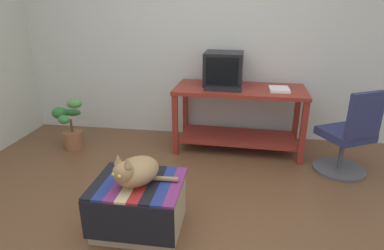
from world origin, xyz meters
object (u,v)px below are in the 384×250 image
Objects in this scene: keyboard at (223,89)px; potted_plant at (70,126)px; tv_monitor at (224,69)px; ottoman_with_blanket at (139,205)px; office_chair at (349,138)px; book at (279,89)px; desk at (239,108)px; cat at (135,171)px.

keyboard is 0.64× the size of potted_plant.
ottoman_with_blanket is at bearing -104.79° from tv_monitor.
ottoman_with_blanket is 0.74× the size of office_chair.
book is (0.61, 0.08, 0.00)m from keyboard.
keyboard is at bearing -84.81° from tv_monitor.
book is 0.29× the size of office_chair.
book is 0.39× the size of ottoman_with_blanket.
office_chair is (1.09, -0.46, -0.12)m from desk.
desk is at bearing -28.18° from tv_monitor.
desk reaches higher than ottoman_with_blanket.
potted_plant reaches higher than ottoman_with_blanket.
keyboard is 0.81× the size of cat.
desk is at bearing -51.17° from office_chair.
office_chair is (1.29, -0.57, -0.54)m from tv_monitor.
potted_plant is 3.07m from office_chair.
tv_monitor is 0.68× the size of ottoman_with_blanket.
ottoman_with_blanket is at bearing 3.91° from office_chair.
keyboard is 1.65m from ottoman_with_blanket.
cat is (-0.54, -1.49, -0.25)m from keyboard.
book is at bearing 53.46° from ottoman_with_blanket.
office_chair is (1.81, 1.14, 0.18)m from ottoman_with_blanket.
tv_monitor is 1.75× the size of book.
book is at bearing 10.47° from keyboard.
ottoman_with_blanket is (-0.72, -1.60, -0.31)m from desk.
office_chair is at bearing 56.03° from cat.
book is at bearing 5.49° from potted_plant.
desk is at bearing 89.40° from cat.
tv_monitor is at bearing 73.27° from ottoman_with_blanket.
book reaches higher than potted_plant.
book is at bearing -6.61° from desk.
potted_plant is at bearing -165.01° from tv_monitor.
tv_monitor is at bearing 162.89° from book.
keyboard is 0.61× the size of ottoman_with_blanket.
potted_plant is at bearing -31.49° from office_chair.
book reaches higher than keyboard.
desk is 3.33× the size of tv_monitor.
desk reaches higher than potted_plant.
tv_monitor reaches higher than desk.
keyboard reaches higher than cat.
potted_plant is at bearing -171.99° from keyboard.
keyboard reaches higher than ottoman_with_blanket.
keyboard is at bearing -42.33° from office_chair.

